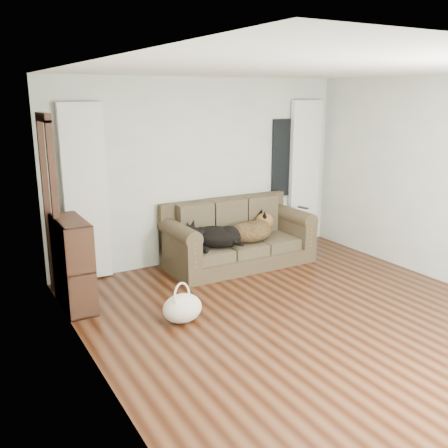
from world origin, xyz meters
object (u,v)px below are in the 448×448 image
dog_black_lab (213,238)px  bookshelf (73,265)px  sofa (239,234)px  dog_shepherd (253,231)px  tote_bag (182,308)px

dog_black_lab → bookshelf: bearing=-136.8°
sofa → dog_black_lab: bearing=-170.4°
sofa → dog_shepherd: sofa is taller
dog_black_lab → bookshelf: size_ratio=0.67×
tote_bag → bookshelf: 1.37m
dog_black_lab → dog_shepherd: size_ratio=0.99×
dog_black_lab → bookshelf: bookshelf is taller
tote_bag → bookshelf: bookshelf is taller
tote_bag → dog_black_lab: bearing=49.7°
dog_black_lab → dog_shepherd: dog_shepherd is taller
sofa → dog_black_lab: (-0.46, -0.08, 0.03)m
dog_shepherd → bookshelf: 2.59m
sofa → tote_bag: size_ratio=4.74×
sofa → bookshelf: size_ratio=2.00×
sofa → dog_black_lab: 0.47m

